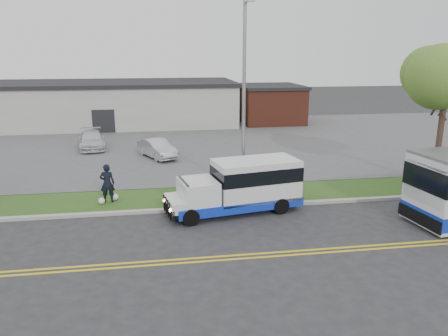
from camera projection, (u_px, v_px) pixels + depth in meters
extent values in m
plane|color=#28282B|center=(190.00, 219.00, 19.63)|extent=(140.00, 140.00, 0.00)
cube|color=gold|center=(198.00, 258.00, 15.95)|extent=(70.00, 0.12, 0.01)
cube|color=gold|center=(199.00, 262.00, 15.67)|extent=(70.00, 0.12, 0.01)
cube|color=#9E9B93|center=(188.00, 209.00, 20.66)|extent=(80.00, 0.30, 0.15)
cube|color=#31501A|center=(185.00, 197.00, 22.38)|extent=(80.00, 3.30, 0.10)
cube|color=#4C4C4F|center=(173.00, 142.00, 35.83)|extent=(80.00, 25.00, 0.10)
cube|color=#9E9E99|center=(108.00, 105.00, 43.95)|extent=(25.00, 10.00, 4.00)
cube|color=black|center=(107.00, 83.00, 43.39)|extent=(25.40, 10.40, 0.35)
cube|color=black|center=(104.00, 122.00, 39.47)|extent=(2.00, 0.15, 2.20)
cube|color=brown|center=(270.00, 105.00, 45.53)|extent=(6.00, 7.00, 3.60)
cube|color=black|center=(270.00, 86.00, 45.02)|extent=(6.30, 7.30, 0.30)
cylinder|color=#3C2920|center=(439.00, 142.00, 23.94)|extent=(0.32, 0.32, 4.76)
ellipsoid|color=#486E26|center=(448.00, 72.00, 22.97)|extent=(5.20, 5.20, 4.42)
cylinder|color=gray|center=(244.00, 103.00, 21.48)|extent=(0.18, 0.18, 9.50)
cylinder|color=gray|center=(248.00, 1.00, 19.60)|extent=(0.12, 1.40, 0.12)
cube|color=gray|center=(251.00, 0.00, 18.99)|extent=(0.35, 0.18, 0.12)
cube|color=#102EB3|center=(236.00, 202.00, 20.46)|extent=(6.27, 3.08, 0.44)
cube|color=silver|center=(256.00, 179.00, 20.50)|extent=(4.19, 2.70, 1.85)
cube|color=black|center=(256.00, 173.00, 20.42)|extent=(4.21, 2.74, 0.66)
cube|color=silver|center=(198.00, 191.00, 19.68)|extent=(1.90, 2.15, 1.06)
cube|color=black|center=(184.00, 189.00, 19.42)|extent=(0.39, 1.66, 0.79)
cube|color=silver|center=(177.00, 203.00, 19.48)|extent=(1.19, 1.94, 0.49)
cube|color=black|center=(169.00, 210.00, 19.43)|extent=(0.46, 1.80, 0.44)
sphere|color=#FFD88C|center=(171.00, 210.00, 18.75)|extent=(0.21, 0.21, 0.18)
sphere|color=#FFD88C|center=(165.00, 200.00, 19.96)|extent=(0.21, 0.21, 0.18)
cylinder|color=black|center=(191.00, 218.00, 18.83)|extent=(0.77, 0.38, 0.74)
cylinder|color=black|center=(180.00, 203.00, 20.56)|extent=(0.77, 0.38, 0.74)
cylinder|color=black|center=(281.00, 206.00, 20.21)|extent=(0.77, 0.38, 0.74)
cylinder|color=black|center=(264.00, 194.00, 21.95)|extent=(0.77, 0.38, 0.74)
cube|color=black|center=(425.00, 184.00, 18.18)|extent=(0.40, 2.37, 1.65)
cube|color=black|center=(419.00, 218.00, 18.55)|extent=(0.44, 2.57, 0.52)
cylinder|color=black|center=(431.00, 204.00, 20.12)|extent=(1.02, 0.45, 0.99)
imported|color=black|center=(107.00, 183.00, 21.32)|extent=(0.73, 0.50, 1.94)
imported|color=#AEB0B5|center=(157.00, 148.00, 30.38)|extent=(2.94, 4.14, 1.30)
imported|color=silver|center=(92.00, 140.00, 33.26)|extent=(2.50, 4.74, 1.31)
sphere|color=white|center=(102.00, 201.00, 21.24)|extent=(0.32, 0.32, 0.32)
sphere|color=white|center=(115.00, 197.00, 21.81)|extent=(0.32, 0.32, 0.32)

